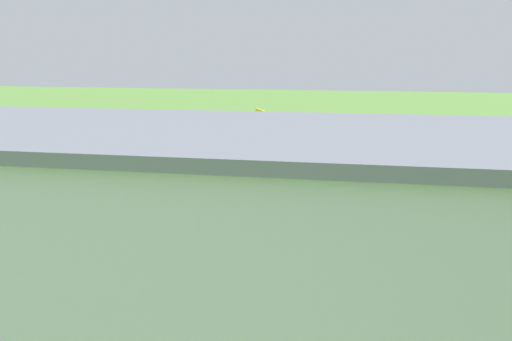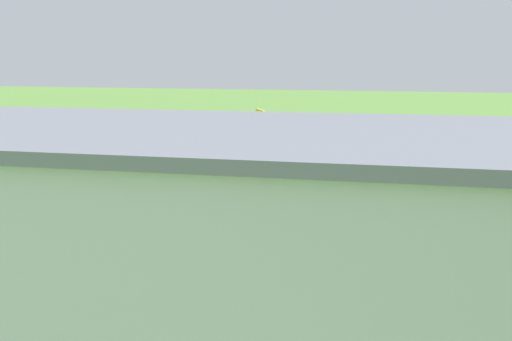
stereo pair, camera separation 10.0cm
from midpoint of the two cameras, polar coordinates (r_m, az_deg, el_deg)
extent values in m
plane|color=#568438|center=(54.01, 8.48, -2.55)|extent=(400.00, 400.00, 0.00)
cube|color=silver|center=(26.50, -4.87, -5.34)|extent=(26.00, 16.24, 7.08)
cube|color=slate|center=(25.92, -4.96, 2.69)|extent=(26.63, 16.87, 0.35)
cube|color=#384251|center=(33.59, 0.07, -3.65)|extent=(8.85, 0.59, 5.81)
cylinder|color=yellow|center=(54.18, -1.07, 2.25)|extent=(5.86, 5.80, 1.90)
cone|color=black|center=(57.71, -2.61, 2.18)|extent=(1.14, 1.14, 0.89)
cube|color=yellow|center=(54.94, -1.41, 2.05)|extent=(6.26, 6.31, 0.27)
cube|color=yellow|center=(55.34, -1.65, 3.46)|extent=(6.26, 6.31, 0.27)
cube|color=yellow|center=(51.29, 0.32, 3.53)|extent=(0.95, 0.93, 1.41)
cube|color=yellow|center=(51.27, 0.37, 2.32)|extent=(2.47, 2.49, 0.17)
cylinder|color=black|center=(55.22, -0.40, 0.89)|extent=(0.55, 0.55, 0.64)
cylinder|color=black|center=(54.46, -2.22, 0.79)|extent=(0.55, 0.55, 0.64)
cylinder|color=#332D28|center=(56.13, 0.70, 2.84)|extent=(0.21, 0.21, 1.37)
cylinder|color=#332D28|center=(54.23, -3.85, 2.66)|extent=(0.21, 0.21, 1.37)
cube|color=#23389E|center=(43.29, -6.70, -4.10)|extent=(2.37, 4.81, 0.78)
cube|color=#2D3842|center=(43.15, -6.72, -3.22)|extent=(1.91, 2.76, 0.57)
cylinder|color=black|center=(41.61, -6.25, -5.12)|extent=(0.29, 0.66, 0.64)
cylinder|color=black|center=(42.27, -8.62, -4.96)|extent=(0.29, 0.66, 0.64)
cylinder|color=black|center=(44.51, -4.87, -4.26)|extent=(0.29, 0.66, 0.64)
cylinder|color=black|center=(45.13, -7.10, -4.12)|extent=(0.29, 0.66, 0.64)
cube|color=orange|center=(46.18, -14.34, -3.60)|extent=(2.16, 4.74, 0.68)
cube|color=#2D3842|center=(46.06, -14.37, -2.85)|extent=(1.75, 2.71, 0.55)
cylinder|color=black|center=(44.50, -14.33, -4.47)|extent=(0.28, 0.66, 0.64)
cylinder|color=black|center=(45.34, -16.23, -4.32)|extent=(0.28, 0.66, 0.64)
cylinder|color=black|center=(47.20, -12.51, -3.73)|extent=(0.28, 0.66, 0.64)
cylinder|color=black|center=(47.99, -14.33, -3.60)|extent=(0.28, 0.66, 0.64)
cylinder|color=#3F3F47|center=(39.52, 8.60, -5.70)|extent=(0.45, 0.45, 0.83)
cylinder|color=navy|center=(39.36, 8.62, -4.70)|extent=(0.54, 0.54, 0.59)
sphere|color=#D8AD84|center=(39.27, 8.63, -4.12)|extent=(0.23, 0.23, 0.23)
cylinder|color=#72338C|center=(42.98, 8.83, -4.59)|extent=(0.36, 0.36, 0.88)
cylinder|color=#33723F|center=(42.82, 8.85, -3.60)|extent=(0.43, 0.43, 0.62)
sphere|color=#D8AD84|center=(42.74, 8.86, -3.04)|extent=(0.24, 0.24, 0.24)
cylinder|color=#33723F|center=(42.89, 12.03, -4.75)|extent=(0.45, 0.45, 0.80)
cylinder|color=#33723F|center=(42.75, 12.06, -3.86)|extent=(0.53, 0.53, 0.57)
sphere|color=beige|center=(42.67, 12.07, -3.34)|extent=(0.22, 0.22, 0.22)
cylinder|color=silver|center=(58.31, -0.86, 0.80)|extent=(0.12, 0.12, 5.07)
cone|color=orange|center=(58.33, -1.51, 3.16)|extent=(1.25, 1.40, 0.60)
camera|label=1|loc=(0.05, -89.94, 0.01)|focal=57.81mm
camera|label=2|loc=(0.05, 90.06, -0.01)|focal=57.81mm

